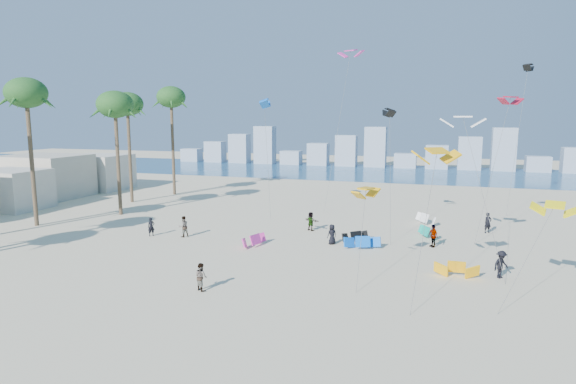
% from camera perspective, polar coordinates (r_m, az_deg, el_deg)
% --- Properties ---
extents(ground, '(220.00, 220.00, 0.00)m').
position_cam_1_polar(ground, '(26.89, -17.18, -14.33)').
color(ground, beige).
rests_on(ground, ground).
extents(ocean, '(220.00, 220.00, 0.00)m').
position_cam_1_polar(ocean, '(93.85, 8.63, 2.40)').
color(ocean, navy).
rests_on(ocean, ground).
extents(kitesurfer_near, '(0.69, 0.71, 1.65)m').
position_cam_1_polar(kitesurfer_near, '(44.26, -15.90, -3.99)').
color(kitesurfer_near, black).
rests_on(kitesurfer_near, ground).
extents(kitesurfer_mid, '(1.04, 0.97, 1.70)m').
position_cam_1_polar(kitesurfer_mid, '(30.04, -10.27, -9.84)').
color(kitesurfer_mid, gray).
rests_on(kitesurfer_mid, ground).
extents(kitesurfers_far, '(26.55, 14.14, 1.87)m').
position_cam_1_polar(kitesurfers_far, '(40.08, 8.38, -4.96)').
color(kitesurfers_far, black).
rests_on(kitesurfers_far, ground).
extents(grounded_kites, '(17.85, 17.54, 0.96)m').
position_cam_1_polar(grounded_kites, '(40.78, 11.11, -5.44)').
color(grounded_kites, '#F035AB').
rests_on(grounded_kites, ground).
extents(flying_kites, '(36.01, 36.59, 18.59)m').
position_cam_1_polar(flying_kites, '(43.24, 16.48, 10.17)').
color(flying_kites, '#FFB00D').
rests_on(flying_kites, ground).
extents(palm_row, '(9.76, 44.80, 14.48)m').
position_cam_1_polar(palm_row, '(51.14, -27.53, 9.18)').
color(palm_row, brown).
rests_on(palm_row, ground).
extents(distant_skyline, '(85.00, 3.00, 8.40)m').
position_cam_1_polar(distant_skyline, '(103.59, 8.89, 4.70)').
color(distant_skyline, '#9EADBF').
rests_on(distant_skyline, ground).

